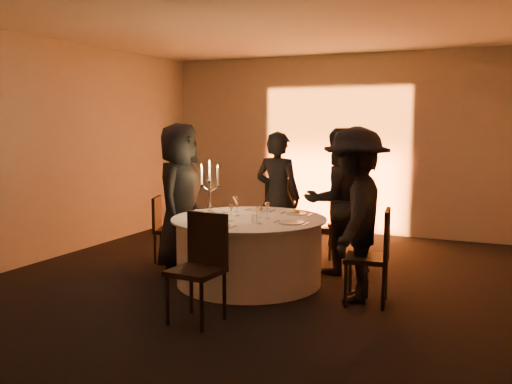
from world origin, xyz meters
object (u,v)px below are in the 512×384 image
at_px(chair_front, 201,260).
at_px(guest_back_left, 278,197).
at_px(chair_right, 375,251).
at_px(candelabra, 210,195).
at_px(guest_left, 179,197).
at_px(chair_back_right, 350,222).
at_px(banquet_table, 249,250).
at_px(coffee_cup, 198,213).
at_px(guest_back_right, 338,201).
at_px(chair_back_left, 284,210).
at_px(chair_left, 164,225).
at_px(guest_right, 355,215).

xyz_separation_m(chair_front, guest_back_left, (-0.21, 2.43, 0.30)).
height_order(chair_right, candelabra, candelabra).
bearing_deg(guest_back_left, chair_right, 145.60).
bearing_deg(guest_left, chair_back_right, -73.21).
xyz_separation_m(banquet_table, candelabra, (-0.55, 0.06, 0.61)).
bearing_deg(coffee_cup, chair_right, -3.18).
relative_size(guest_left, guest_back_right, 1.03).
xyz_separation_m(chair_back_left, chair_front, (0.36, -3.04, -0.03)).
bearing_deg(guest_left, guest_back_right, -82.87).
distance_m(guest_back_right, candelabra, 1.58).
relative_size(chair_right, guest_back_right, 0.55).
relative_size(chair_back_left, guest_left, 0.58).
bearing_deg(candelabra, chair_back_right, 41.20).
height_order(banquet_table, candelabra, candelabra).
height_order(chair_back_left, candelabra, candelabra).
distance_m(chair_left, guest_right, 2.87).
xyz_separation_m(chair_left, guest_back_left, (1.40, 0.61, 0.39)).
xyz_separation_m(banquet_table, guest_left, (-1.08, 0.23, 0.55)).
bearing_deg(chair_front, chair_back_right, 78.92).
height_order(chair_back_right, chair_right, chair_back_right).
bearing_deg(chair_left, chair_front, -158.35).
xyz_separation_m(chair_back_left, candelabra, (-0.31, -1.65, 0.39)).
relative_size(banquet_table, chair_back_right, 1.78).
xyz_separation_m(chair_left, coffee_cup, (0.84, -0.56, 0.31)).
bearing_deg(chair_front, candelabra, 120.24).
height_order(chair_back_right, candelabra, candelabra).
bearing_deg(chair_back_left, guest_back_right, 148.77).
distance_m(banquet_table, candelabra, 0.83).
relative_size(chair_left, chair_back_right, 0.87).
height_order(chair_left, coffee_cup, chair_left).
bearing_deg(chair_left, guest_back_left, -86.21).
relative_size(chair_front, guest_back_right, 0.57).
height_order(chair_right, guest_right, guest_right).
bearing_deg(guest_back_right, chair_back_left, -80.82).
bearing_deg(chair_left, candelabra, -134.25).
bearing_deg(guest_back_left, chair_left, 28.15).
height_order(guest_right, coffee_cup, guest_right).
bearing_deg(coffee_cup, chair_left, 146.39).
xyz_separation_m(chair_front, guest_left, (-1.20, 1.56, 0.35)).
bearing_deg(guest_back_left, banquet_table, 99.00).
distance_m(banquet_table, chair_right, 1.54).
height_order(chair_right, guest_left, guest_left).
distance_m(chair_back_left, chair_front, 3.06).
bearing_deg(chair_front, guest_left, 132.18).
bearing_deg(chair_back_right, chair_left, -11.76).
distance_m(guest_back_left, candelabra, 1.14).
height_order(chair_back_right, guest_right, guest_right).
height_order(chair_back_left, guest_left, guest_left).
distance_m(guest_back_right, coffee_cup, 1.74).
xyz_separation_m(chair_back_right, chair_right, (0.67, -1.48, -0.01)).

